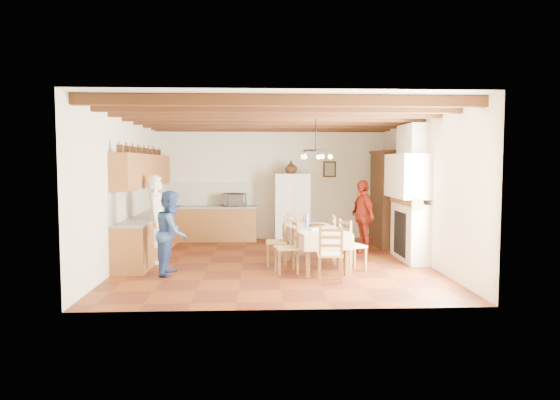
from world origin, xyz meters
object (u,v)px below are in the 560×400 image
object	(u,v)px
chair_left_near	(286,247)
chair_right_far	(342,239)
chair_end_far	(299,236)
person_woman_blue	(172,232)
chair_end_near	(330,253)
person_man	(157,219)
microwave	(234,200)
hutch	(386,198)
dining_table	(315,232)
person_woman_red	(362,216)
chair_right_near	(352,245)
refrigerator	(293,208)
chair_left_far	(276,241)

from	to	relation	value
chair_left_near	chair_right_far	distance (m)	1.45
chair_end_far	person_woman_blue	bearing A→B (deg)	-160.48
chair_end_near	chair_end_far	world-z (taller)	same
person_man	person_woman_blue	distance (m)	1.14
person_man	chair_right_far	bearing A→B (deg)	-86.84
microwave	hutch	bearing A→B (deg)	-7.33
chair_end_near	microwave	xyz separation A→B (m)	(-1.83, 4.58, 0.58)
hutch	person_woman_blue	xyz separation A→B (m)	(-4.67, -2.89, -0.40)
dining_table	person_man	world-z (taller)	person_man
hutch	person_woman_red	xyz separation A→B (m)	(-0.74, -0.79, -0.34)
dining_table	chair_right_near	bearing A→B (deg)	-19.69
refrigerator	chair_end_far	bearing A→B (deg)	-84.63
chair_left_near	microwave	distance (m)	4.08
chair_left_far	chair_left_near	bearing A→B (deg)	13.50
hutch	chair_end_near	bearing A→B (deg)	-119.48
chair_left_near	chair_right_near	xyz separation A→B (m)	(1.25, 0.17, 0.00)
chair_right_near	chair_right_far	bearing A→B (deg)	-17.11
person_woman_red	dining_table	bearing A→B (deg)	-51.17
chair_right_near	chair_end_far	distance (m)	1.54
refrigerator	person_man	world-z (taller)	person_man
chair_end_far	refrigerator	bearing A→B (deg)	78.05
dining_table	chair_left_near	world-z (taller)	chair_left_near
chair_end_far	microwave	distance (m)	2.93
dining_table	chair_right_far	world-z (taller)	chair_right_far
refrigerator	person_woman_red	size ratio (longest dim) A/B	1.07
chair_end_far	person_woman_red	xyz separation A→B (m)	(1.51, 0.69, 0.34)
dining_table	chair_end_near	bearing A→B (deg)	-83.61
person_man	microwave	size ratio (longest dim) A/B	3.05
chair_left_far	person_man	world-z (taller)	person_man
chair_right_far	dining_table	bearing A→B (deg)	129.92
chair_right_far	microwave	world-z (taller)	microwave
dining_table	person_woman_red	world-z (taller)	person_woman_red
hutch	person_woman_blue	world-z (taller)	hutch
person_man	person_woman_blue	world-z (taller)	person_man
dining_table	person_woman_blue	xyz separation A→B (m)	(-2.66, -0.41, 0.07)
chair_right_near	person_woman_blue	distance (m)	3.35
chair_left_near	chair_end_far	xyz separation A→B (m)	(0.34, 1.41, 0.00)
chair_left_far	person_man	xyz separation A→B (m)	(-2.39, 0.31, 0.41)
refrigerator	person_man	size ratio (longest dim) A/B	0.98
chair_right_far	person_woman_blue	world-z (taller)	person_woman_blue
refrigerator	chair_right_far	bearing A→B (deg)	-67.35
chair_right_far	chair_end_far	world-z (taller)	same
hutch	person_man	distance (m)	5.47
hutch	refrigerator	bearing A→B (deg)	160.10
chair_end_near	person_man	world-z (taller)	person_man
chair_end_near	person_woman_red	world-z (taller)	person_woman_red
hutch	microwave	distance (m)	3.85
microwave	person_man	bearing A→B (deg)	-108.93
chair_right_far	person_woman_blue	size ratio (longest dim) A/B	0.63
chair_left_near	person_woman_blue	xyz separation A→B (m)	(-2.08, -0.00, 0.28)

